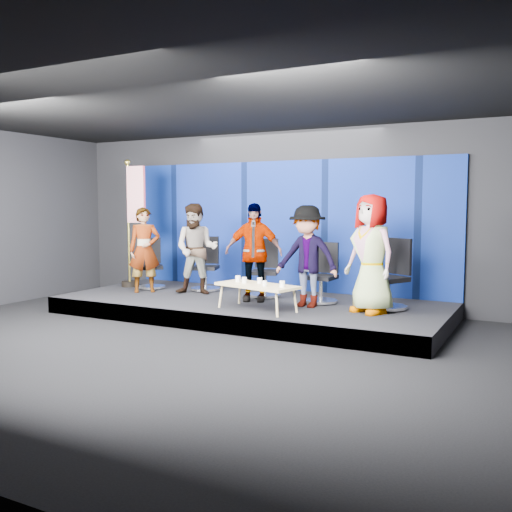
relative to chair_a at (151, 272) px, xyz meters
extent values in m
plane|color=black|center=(2.47, -2.79, -0.64)|extent=(10.00, 10.00, 0.00)
cube|color=black|center=(2.47, 1.21, 1.11)|extent=(10.00, 0.02, 3.50)
cube|color=black|center=(2.47, -2.79, 2.86)|extent=(10.00, 8.00, 0.02)
cube|color=black|center=(2.47, -0.29, -0.49)|extent=(7.00, 3.00, 0.30)
cube|color=#071A58|center=(2.47, 1.16, 0.96)|extent=(7.00, 0.08, 2.60)
cylinder|color=silver|center=(0.04, -0.04, -0.31)|extent=(0.82, 0.82, 0.06)
cylinder|color=silver|center=(0.04, -0.04, -0.09)|extent=(0.07, 0.07, 0.39)
cube|color=black|center=(0.04, -0.04, 0.11)|extent=(0.66, 0.66, 0.07)
cube|color=black|center=(-0.12, 0.13, 0.43)|extent=(0.35, 0.32, 0.53)
imported|color=black|center=(0.20, -0.46, 0.50)|extent=(0.72, 0.70, 1.67)
cylinder|color=silver|center=(1.18, 0.23, -0.31)|extent=(0.77, 0.77, 0.06)
cylinder|color=silver|center=(1.18, 0.23, -0.08)|extent=(0.07, 0.07, 0.41)
cube|color=black|center=(1.18, 0.23, 0.13)|extent=(0.62, 0.62, 0.07)
cube|color=black|center=(1.10, 0.46, 0.46)|extent=(0.44, 0.19, 0.56)
imported|color=black|center=(1.26, -0.21, 0.54)|extent=(1.02, 0.90, 1.75)
cylinder|color=silver|center=(2.59, 0.08, -0.31)|extent=(0.77, 0.77, 0.06)
cylinder|color=silver|center=(2.59, 0.08, -0.07)|extent=(0.07, 0.07, 0.41)
cube|color=black|center=(2.59, 0.08, 0.13)|extent=(0.62, 0.62, 0.07)
cube|color=black|center=(2.51, 0.31, 0.46)|extent=(0.44, 0.19, 0.56)
imported|color=black|center=(2.59, -0.37, 0.54)|extent=(1.11, 0.73, 1.76)
cylinder|color=silver|center=(3.75, -0.04, -0.31)|extent=(0.62, 0.62, 0.06)
cylinder|color=silver|center=(3.75, -0.04, -0.08)|extent=(0.07, 0.07, 0.40)
cube|color=black|center=(3.75, -0.04, 0.12)|extent=(0.50, 0.50, 0.07)
cube|color=black|center=(3.76, 0.20, 0.45)|extent=(0.44, 0.07, 0.55)
imported|color=black|center=(3.67, -0.48, 0.52)|extent=(1.14, 0.68, 1.72)
cylinder|color=silver|center=(4.94, -0.09, -0.31)|extent=(0.89, 0.89, 0.07)
cylinder|color=silver|center=(4.94, -0.09, -0.05)|extent=(0.08, 0.08, 0.44)
cube|color=black|center=(4.94, -0.09, 0.17)|extent=(0.71, 0.71, 0.08)
cube|color=black|center=(5.07, 0.15, 0.53)|extent=(0.45, 0.28, 0.60)
imported|color=black|center=(4.78, -0.50, 0.61)|extent=(1.10, 0.97, 1.90)
cube|color=tan|center=(3.07, -1.16, 0.07)|extent=(1.50, 0.91, 0.04)
cylinder|color=tan|center=(2.42, -1.23, -0.15)|extent=(0.04, 0.04, 0.39)
cylinder|color=tan|center=(2.53, -0.79, -0.15)|extent=(0.04, 0.04, 0.39)
cylinder|color=tan|center=(3.60, -1.53, -0.15)|extent=(0.04, 0.04, 0.39)
cylinder|color=tan|center=(3.72, -1.08, -0.15)|extent=(0.04, 0.04, 0.39)
cylinder|color=white|center=(2.65, -1.05, 0.14)|extent=(0.09, 0.09, 0.10)
cylinder|color=white|center=(2.82, -1.13, 0.14)|extent=(0.08, 0.08, 0.10)
cylinder|color=white|center=(3.06, -1.05, 0.14)|extent=(0.08, 0.08, 0.10)
cylinder|color=white|center=(3.28, -1.29, 0.13)|extent=(0.07, 0.07, 0.09)
cylinder|color=white|center=(3.57, -1.27, 0.14)|extent=(0.09, 0.09, 0.10)
cylinder|color=black|center=(-0.56, 0.00, -0.28)|extent=(0.35, 0.35, 0.11)
cylinder|color=gold|center=(-0.56, 0.00, 0.99)|extent=(0.05, 0.05, 2.43)
sphere|color=gold|center=(-0.56, 0.00, 2.26)|extent=(0.12, 0.12, 0.12)
cube|color=#A71326|center=(-0.34, -0.02, 1.59)|extent=(0.42, 0.08, 1.16)
camera|label=1|loc=(7.32, -9.35, 1.40)|focal=40.00mm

